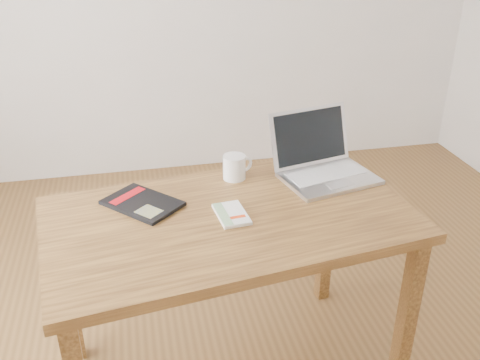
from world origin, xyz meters
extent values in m
cube|color=brown|center=(-0.12, -0.01, 0.73)|extent=(1.35, 0.89, 0.04)
cube|color=brown|center=(0.50, -0.23, 0.35)|extent=(0.06, 0.06, 0.71)
cube|color=brown|center=(-0.73, 0.22, 0.35)|extent=(0.06, 0.06, 0.71)
cube|color=brown|center=(0.41, 0.38, 0.35)|extent=(0.06, 0.06, 0.71)
cube|color=silver|center=(-0.11, -0.02, 0.76)|extent=(0.11, 0.17, 0.01)
cube|color=white|center=(-0.11, -0.02, 0.76)|extent=(0.11, 0.17, 0.01)
cube|color=#7FA577|center=(-0.15, -0.02, 0.76)|extent=(0.05, 0.16, 0.00)
cube|color=red|center=(-0.10, -0.05, 0.76)|extent=(0.05, 0.02, 0.00)
cube|color=black|center=(-0.41, 0.13, 0.76)|extent=(0.31, 0.31, 0.01)
cube|color=#B10C13|center=(-0.46, 0.18, 0.76)|extent=(0.13, 0.13, 0.00)
cube|color=#80825A|center=(-0.39, 0.05, 0.76)|extent=(0.10, 0.10, 0.00)
cube|color=silver|center=(0.31, 0.17, 0.76)|extent=(0.40, 0.32, 0.02)
cube|color=silver|center=(0.31, 0.20, 0.77)|extent=(0.32, 0.19, 0.00)
cube|color=#BCBCC1|center=(0.33, 0.10, 0.77)|extent=(0.11, 0.08, 0.00)
cube|color=silver|center=(0.28, 0.32, 0.88)|extent=(0.36, 0.15, 0.23)
cube|color=black|center=(0.28, 0.32, 0.88)|extent=(0.32, 0.13, 0.20)
cylinder|color=white|center=(-0.05, 0.27, 0.80)|extent=(0.09, 0.09, 0.10)
cylinder|color=black|center=(-0.05, 0.27, 0.84)|extent=(0.07, 0.07, 0.01)
torus|color=white|center=(0.00, 0.28, 0.80)|extent=(0.07, 0.04, 0.07)
camera|label=1|loc=(-0.42, -1.58, 1.70)|focal=40.00mm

